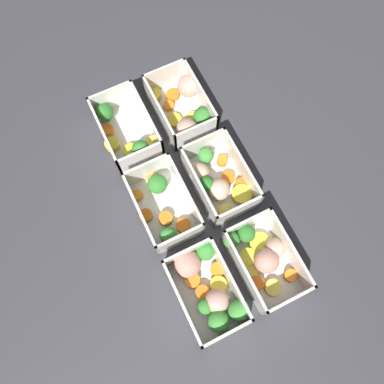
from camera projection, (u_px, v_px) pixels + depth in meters
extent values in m
plane|color=#38383D|center=(192.00, 196.00, 0.75)|extent=(4.00, 4.00, 0.00)
cube|color=silver|center=(129.00, 135.00, 0.79)|extent=(0.16, 0.10, 0.00)
cube|color=silver|center=(105.00, 137.00, 0.75)|extent=(0.16, 0.01, 0.07)
cube|color=silver|center=(147.00, 119.00, 0.76)|extent=(0.16, 0.01, 0.07)
cube|color=silver|center=(112.00, 99.00, 0.78)|extent=(0.01, 0.10, 0.07)
cube|color=silver|center=(141.00, 158.00, 0.74)|extent=(0.01, 0.10, 0.07)
cylinder|color=yellow|center=(112.00, 145.00, 0.77)|extent=(0.04, 0.04, 0.02)
cylinder|color=#49883F|center=(142.00, 153.00, 0.76)|extent=(0.01, 0.01, 0.02)
sphere|color=#388433|center=(141.00, 149.00, 0.74)|extent=(0.03, 0.03, 0.03)
cylinder|color=#DBC647|center=(154.00, 145.00, 0.77)|extent=(0.05, 0.05, 0.01)
cylinder|color=yellow|center=(131.00, 151.00, 0.76)|extent=(0.04, 0.04, 0.01)
cylinder|color=#407A37|center=(107.00, 117.00, 0.79)|extent=(0.01, 0.01, 0.01)
sphere|color=#2D7228|center=(105.00, 112.00, 0.77)|extent=(0.04, 0.04, 0.04)
cylinder|color=orange|center=(107.00, 131.00, 0.78)|extent=(0.03, 0.03, 0.02)
cube|color=silver|center=(164.00, 208.00, 0.74)|extent=(0.16, 0.10, 0.00)
cube|color=silver|center=(141.00, 214.00, 0.70)|extent=(0.16, 0.01, 0.07)
cube|color=silver|center=(186.00, 193.00, 0.71)|extent=(0.16, 0.01, 0.07)
cube|color=silver|center=(147.00, 170.00, 0.73)|extent=(0.01, 0.10, 0.07)
cube|color=silver|center=(181.00, 239.00, 0.69)|extent=(0.01, 0.10, 0.07)
cylinder|color=orange|center=(147.00, 217.00, 0.72)|extent=(0.03, 0.03, 0.01)
cylinder|color=#519448|center=(169.00, 238.00, 0.71)|extent=(0.01, 0.01, 0.01)
sphere|color=#42933D|center=(168.00, 235.00, 0.69)|extent=(0.03, 0.03, 0.03)
cylinder|color=#49883F|center=(158.00, 187.00, 0.74)|extent=(0.01, 0.01, 0.01)
sphere|color=#388433|center=(157.00, 184.00, 0.72)|extent=(0.04, 0.04, 0.04)
cylinder|color=orange|center=(166.00, 219.00, 0.72)|extent=(0.03, 0.03, 0.02)
cylinder|color=orange|center=(137.00, 195.00, 0.74)|extent=(0.03, 0.03, 0.01)
cylinder|color=orange|center=(152.00, 177.00, 0.75)|extent=(0.02, 0.02, 0.01)
cylinder|color=orange|center=(184.00, 226.00, 0.72)|extent=(0.04, 0.04, 0.01)
cube|color=silver|center=(205.00, 293.00, 0.69)|extent=(0.16, 0.10, 0.00)
cube|color=silver|center=(182.00, 304.00, 0.65)|extent=(0.16, 0.01, 0.07)
cube|color=silver|center=(230.00, 280.00, 0.66)|extent=(0.16, 0.01, 0.07)
cube|color=silver|center=(187.00, 253.00, 0.68)|extent=(0.01, 0.10, 0.07)
cube|color=silver|center=(226.00, 333.00, 0.63)|extent=(0.01, 0.10, 0.07)
cylinder|color=orange|center=(202.00, 292.00, 0.68)|extent=(0.04, 0.04, 0.02)
cylinder|color=#49883F|center=(205.00, 306.00, 0.67)|extent=(0.01, 0.01, 0.01)
sphere|color=#388433|center=(205.00, 306.00, 0.65)|extent=(0.03, 0.03, 0.03)
cylinder|color=yellow|center=(218.00, 285.00, 0.68)|extent=(0.04, 0.04, 0.01)
cylinder|color=orange|center=(192.00, 280.00, 0.68)|extent=(0.03, 0.03, 0.01)
cylinder|color=#519448|center=(218.00, 321.00, 0.66)|extent=(0.01, 0.01, 0.01)
sphere|color=#42933D|center=(219.00, 321.00, 0.64)|extent=(0.04, 0.04, 0.04)
cylinder|color=orange|center=(217.00, 269.00, 0.69)|extent=(0.04, 0.04, 0.01)
cylinder|color=#519448|center=(237.00, 311.00, 0.67)|extent=(0.01, 0.01, 0.02)
sphere|color=#42933D|center=(239.00, 310.00, 0.65)|extent=(0.04, 0.04, 0.04)
sphere|color=tan|center=(187.00, 264.00, 0.67)|extent=(0.07, 0.07, 0.05)
cylinder|color=#49883F|center=(205.00, 253.00, 0.70)|extent=(0.01, 0.01, 0.02)
sphere|color=#388433|center=(206.00, 251.00, 0.68)|extent=(0.03, 0.03, 0.03)
sphere|color=#D19E8C|center=(217.00, 301.00, 0.66)|extent=(0.06, 0.06, 0.04)
cube|color=silver|center=(181.00, 112.00, 0.80)|extent=(0.16, 0.10, 0.00)
cube|color=silver|center=(160.00, 113.00, 0.77)|extent=(0.16, 0.01, 0.07)
cube|color=silver|center=(200.00, 96.00, 0.78)|extent=(0.16, 0.01, 0.07)
cube|color=silver|center=(165.00, 77.00, 0.80)|extent=(0.01, 0.10, 0.07)
cube|color=silver|center=(196.00, 134.00, 0.75)|extent=(0.01, 0.10, 0.07)
sphere|color=#D19E8C|center=(187.00, 129.00, 0.76)|extent=(0.05, 0.05, 0.05)
cylinder|color=yellow|center=(174.00, 120.00, 0.79)|extent=(0.04, 0.04, 0.01)
cylinder|color=orange|center=(169.00, 106.00, 0.80)|extent=(0.03, 0.03, 0.01)
cylinder|color=#DBC647|center=(192.00, 118.00, 0.79)|extent=(0.04, 0.04, 0.01)
cylinder|color=#49883F|center=(202.00, 121.00, 0.79)|extent=(0.01, 0.01, 0.01)
sphere|color=#388433|center=(202.00, 116.00, 0.77)|extent=(0.04, 0.04, 0.04)
sphere|color=#D19E8C|center=(189.00, 86.00, 0.79)|extent=(0.06, 0.06, 0.05)
cylinder|color=yellow|center=(154.00, 95.00, 0.81)|extent=(0.03, 0.03, 0.02)
cylinder|color=orange|center=(173.00, 95.00, 0.81)|extent=(0.04, 0.04, 0.01)
cube|color=silver|center=(219.00, 183.00, 0.75)|extent=(0.16, 0.10, 0.00)
cube|color=silver|center=(198.00, 187.00, 0.72)|extent=(0.16, 0.01, 0.07)
cube|color=silver|center=(241.00, 168.00, 0.73)|extent=(0.16, 0.01, 0.07)
cube|color=silver|center=(202.00, 146.00, 0.75)|extent=(0.01, 0.10, 0.07)
cube|color=silver|center=(239.00, 211.00, 0.70)|extent=(0.01, 0.10, 0.07)
sphere|color=beige|center=(199.00, 173.00, 0.74)|extent=(0.05, 0.05, 0.04)
cylinder|color=orange|center=(222.00, 161.00, 0.76)|extent=(0.03, 0.03, 0.01)
cylinder|color=#407A37|center=(206.00, 187.00, 0.74)|extent=(0.01, 0.01, 0.02)
sphere|color=#2D7228|center=(207.00, 184.00, 0.72)|extent=(0.03, 0.03, 0.03)
sphere|color=beige|center=(219.00, 189.00, 0.72)|extent=(0.04, 0.04, 0.04)
cylinder|color=orange|center=(229.00, 178.00, 0.75)|extent=(0.03, 0.03, 0.01)
cylinder|color=#519448|center=(206.00, 159.00, 0.76)|extent=(0.01, 0.01, 0.01)
sphere|color=#42933D|center=(206.00, 155.00, 0.74)|extent=(0.03, 0.03, 0.03)
cylinder|color=orange|center=(242.00, 185.00, 0.74)|extent=(0.03, 0.03, 0.01)
cylinder|color=yellow|center=(242.00, 195.00, 0.73)|extent=(0.04, 0.04, 0.02)
cylinder|color=#DBC647|center=(226.00, 212.00, 0.72)|extent=(0.04, 0.04, 0.01)
cube|color=silver|center=(263.00, 263.00, 0.70)|extent=(0.16, 0.10, 0.00)
cube|color=silver|center=(243.00, 273.00, 0.67)|extent=(0.16, 0.01, 0.07)
cube|color=silver|center=(288.00, 250.00, 0.68)|extent=(0.16, 0.01, 0.07)
cube|color=silver|center=(246.00, 224.00, 0.69)|extent=(0.01, 0.10, 0.07)
cube|color=silver|center=(287.00, 300.00, 0.65)|extent=(0.01, 0.10, 0.07)
cylinder|color=#DBC647|center=(273.00, 288.00, 0.68)|extent=(0.04, 0.04, 0.01)
cylinder|color=yellow|center=(260.00, 243.00, 0.71)|extent=(0.05, 0.05, 0.01)
sphere|color=tan|center=(266.00, 261.00, 0.68)|extent=(0.05, 0.05, 0.05)
cylinder|color=#49883F|center=(230.00, 242.00, 0.70)|extent=(0.01, 0.01, 0.02)
sphere|color=#388433|center=(231.00, 240.00, 0.69)|extent=(0.03, 0.03, 0.03)
cylinder|color=orange|center=(256.00, 284.00, 0.68)|extent=(0.03, 0.03, 0.02)
cylinder|color=#407A37|center=(245.00, 236.00, 0.71)|extent=(0.01, 0.01, 0.01)
sphere|color=#2D7228|center=(246.00, 233.00, 0.69)|extent=(0.03, 0.03, 0.03)
cylinder|color=orange|center=(290.00, 275.00, 0.69)|extent=(0.03, 0.03, 0.01)
cylinder|color=#DBC647|center=(249.00, 270.00, 0.69)|extent=(0.04, 0.04, 0.01)
cylinder|color=yellow|center=(248.00, 257.00, 0.70)|extent=(0.04, 0.04, 0.01)
sphere|color=#D19E8C|center=(275.00, 248.00, 0.69)|extent=(0.05, 0.05, 0.04)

